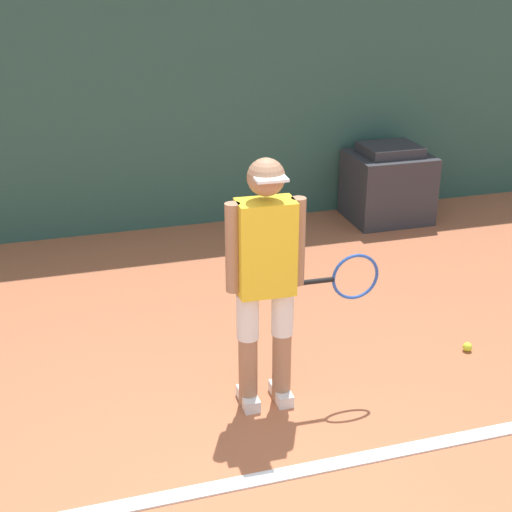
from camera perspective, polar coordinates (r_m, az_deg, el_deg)
The scene contains 5 objects.
back_wall at distance 7.18m, azimuth -10.05°, elevation 12.32°, with size 24.00×0.10×2.70m.
court_baseline at distance 4.09m, azimuth -1.31°, elevation -17.70°, with size 21.60×0.10×0.01m.
tennis_player at distance 4.26m, azimuth 0.93°, elevation -1.55°, with size 0.97×0.29×1.62m.
tennis_ball at distance 5.43m, azimuth 16.56°, elevation -6.98°, with size 0.07×0.07×0.07m.
covered_chair at distance 7.72m, azimuth 10.48°, elevation 5.64°, with size 0.82×0.72×0.81m.
Camera 1 is at (-0.78, -2.51, 2.70)m, focal length 50.00 mm.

